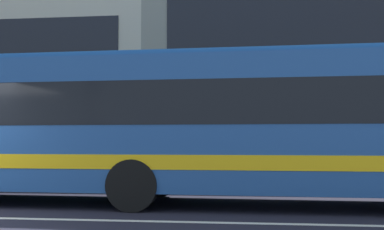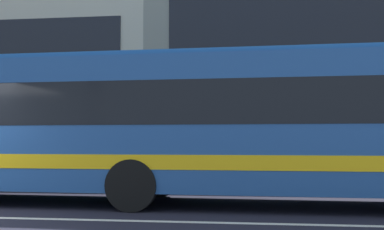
% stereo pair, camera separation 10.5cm
% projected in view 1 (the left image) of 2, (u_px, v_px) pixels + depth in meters
% --- Properties ---
extents(hedge_row_far, '(12.71, 1.10, 0.92)m').
position_uv_depth(hedge_row_far, '(8.00, 170.00, 14.15)').
color(hedge_row_far, '#245A2A').
rests_on(hedge_row_far, ground_plane).
extents(transit_bus, '(12.55, 2.99, 3.14)m').
position_uv_depth(transit_bus, '(183.00, 123.00, 10.12)').
color(transit_bus, '#214C8E').
rests_on(transit_bus, ground_plane).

